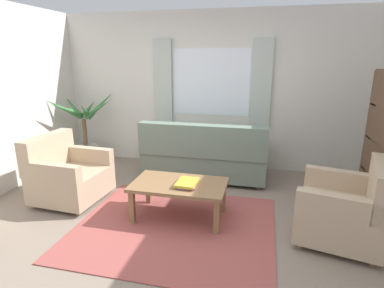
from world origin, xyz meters
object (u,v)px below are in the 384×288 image
(armchair_right, at_px, (347,209))
(potted_plant, at_px, (85,136))
(couch, at_px, (204,156))
(book_stack_on_table, at_px, (187,183))
(armchair_left, at_px, (67,175))
(coffee_table, at_px, (179,188))

(armchair_right, xyz_separation_m, potted_plant, (-3.96, 1.57, 0.16))
(couch, relative_size, book_stack_on_table, 6.04)
(armchair_right, relative_size, book_stack_on_table, 3.19)
(armchair_right, bearing_deg, armchair_left, -80.17)
(armchair_right, height_order, coffee_table, armchair_right)
(armchair_right, xyz_separation_m, book_stack_on_table, (-1.70, 0.02, 0.11))
(armchair_left, height_order, coffee_table, armchair_left)
(armchair_left, xyz_separation_m, potted_plant, (-0.58, 1.38, 0.16))
(couch, xyz_separation_m, armchair_left, (-1.62, -1.18, -0.01))
(armchair_right, distance_m, potted_plant, 4.26)
(couch, xyz_separation_m, coffee_table, (-0.05, -1.30, 0.01))
(coffee_table, bearing_deg, armchair_left, 175.69)
(coffee_table, distance_m, potted_plant, 2.63)
(armchair_right, bearing_deg, couch, -114.77)
(armchair_left, bearing_deg, potted_plant, 26.07)
(coffee_table, relative_size, book_stack_on_table, 3.50)
(coffee_table, xyz_separation_m, potted_plant, (-2.15, 1.50, 0.13))
(couch, bearing_deg, armchair_right, 142.26)
(armchair_left, bearing_deg, coffee_table, -90.91)
(couch, height_order, armchair_left, couch)
(book_stack_on_table, height_order, potted_plant, potted_plant)
(coffee_table, bearing_deg, couch, 87.87)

